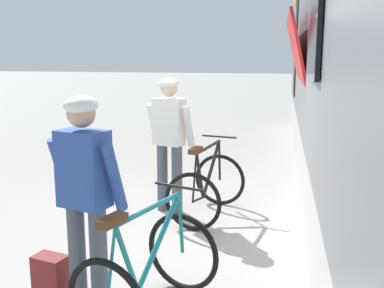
% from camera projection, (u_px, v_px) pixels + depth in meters
% --- Properties ---
extents(ground_plane, '(80.00, 80.00, 0.00)m').
position_uv_depth(ground_plane, '(174.00, 236.00, 5.31)').
color(ground_plane, '#A09E99').
extents(cyclist_near_in_white, '(0.66, 0.42, 1.76)m').
position_uv_depth(cyclist_near_in_white, '(169.00, 133.00, 5.94)').
color(cyclist_near_in_white, '#4C515B').
rests_on(cyclist_near_in_white, ground).
extents(cyclist_far_in_blue, '(0.66, 0.42, 1.76)m').
position_uv_depth(cyclist_far_in_blue, '(85.00, 187.00, 3.58)').
color(cyclist_far_in_blue, '#4C515B').
rests_on(cyclist_far_in_blue, ground).
extents(bicycle_near_black, '(0.90, 1.18, 0.99)m').
position_uv_depth(bicycle_near_black, '(207.00, 186.00, 5.86)').
color(bicycle_near_black, black).
rests_on(bicycle_near_black, ground).
extents(bicycle_far_teal, '(1.02, 1.24, 0.99)m').
position_uv_depth(bicycle_far_teal, '(148.00, 271.00, 3.60)').
color(bicycle_far_teal, black).
rests_on(bicycle_far_teal, ground).
extents(backpack_on_platform, '(0.31, 0.24, 0.40)m').
position_uv_depth(backpack_on_platform, '(51.00, 278.00, 3.91)').
color(backpack_on_platform, maroon).
rests_on(backpack_on_platform, ground).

